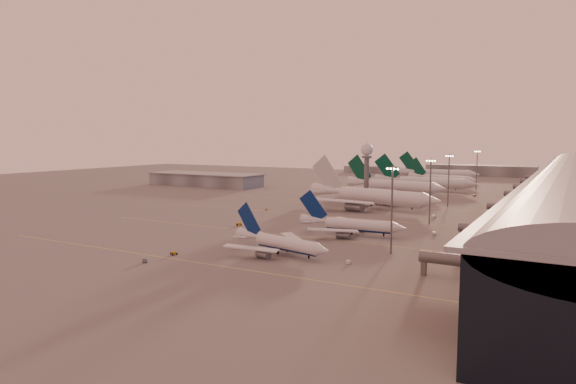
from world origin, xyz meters
The scene contains 25 objects.
ground centered at (0.00, 0.00, 0.00)m, with size 700.00×700.00×0.00m, color #5A5858.
taxiway_markings centered at (30.00, 56.00, 0.01)m, with size 180.00×185.25×0.02m.
hangar centered at (-120.00, 140.00, 4.32)m, with size 82.00×27.00×8.50m.
radar_tower centered at (5.00, 120.00, 20.95)m, with size 6.40×6.40×31.10m.
mast_a centered at (58.00, 0.00, 13.74)m, with size 3.60×0.56×25.00m.
mast_b centered at (55.00, 55.00, 13.74)m, with size 3.60×0.56×25.00m.
mast_c centered at (50.00, 110.00, 13.74)m, with size 3.60×0.56×25.00m.
mast_d centered at (48.00, 200.00, 13.74)m, with size 3.60×0.56×25.00m.
distant_horizon centered at (2.62, 325.14, 3.89)m, with size 165.00×37.50×9.00m.
narrowbody_near centered at (31.17, -15.99, 2.76)m, with size 34.40×27.15×13.64m.
narrowbody_mid centered at (37.44, 20.56, 2.98)m, with size 37.63×29.98×14.70m.
widebody_white centered at (20.77, 86.27, 4.22)m, with size 68.28×54.16×24.31m.
greentail_a centered at (12.65, 144.83, 4.04)m, with size 62.25×49.78×22.86m.
greentail_b centered at (21.46, 176.59, 4.04)m, with size 62.94×50.82×22.86m.
greentail_c centered at (22.34, 221.43, 3.35)m, with size 51.00×40.63×18.98m.
greentail_d centered at (10.06, 262.54, 3.92)m, with size 61.11×49.29×22.18m.
gsv_truck_a centered at (5.13, -41.61, 1.19)m, with size 5.69×5.37×2.33m.
gsv_tug_near centered at (5.61, -31.53, 0.50)m, with size 3.24×3.95×0.98m.
gsv_catering_a centered at (52.36, -16.98, 1.91)m, with size 4.96×2.89×3.83m.
gsv_tug_mid centered at (-6.17, 17.14, 0.58)m, with size 4.42×4.43×1.12m.
gsv_truck_b centered at (62.27, 34.50, 1.12)m, with size 5.75×3.56×2.19m.
gsv_truck_c centered at (-18.52, 56.90, 0.98)m, with size 5.06×3.04×1.93m.
gsv_catering_b centered at (52.86, 71.72, 2.29)m, with size 5.90×3.31×4.59m.
gsv_tug_far centered at (16.69, 90.89, 0.47)m, with size 2.78×3.64×0.92m.
gsv_tug_hangar centered at (53.33, 162.59, 0.47)m, with size 3.38×2.21×0.92m.
Camera 1 is at (102.66, -138.51, 32.74)m, focal length 32.00 mm.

